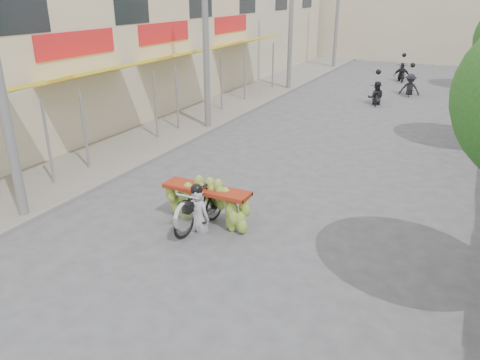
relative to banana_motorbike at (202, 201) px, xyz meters
name	(u,v)px	position (x,y,z in m)	size (l,w,h in m)	color
sidewalk_left	(211,108)	(-5.79, 10.43, -0.61)	(4.00, 60.00, 0.12)	gray
shophouse_row_left	(108,41)	(-10.77, 9.41, 2.33)	(9.77, 40.00, 6.00)	beige
far_building	(432,14)	(1.21, 33.43, 2.83)	(20.00, 6.00, 7.00)	beige
utility_pole_mid	(205,25)	(-4.19, 7.43, 3.36)	(0.60, 0.24, 8.00)	slate
utility_pole_far	(291,15)	(-4.19, 16.43, 3.36)	(0.60, 0.24, 8.00)	slate
utility_pole_back	(338,9)	(-4.19, 25.43, 3.36)	(0.60, 0.24, 8.00)	slate
banana_motorbike	(202,201)	(0.00, 0.00, 0.00)	(2.20, 1.92, 1.96)	black
bg_motorbike_a	(377,89)	(0.96, 15.00, 0.08)	(0.91, 1.63, 1.95)	black
bg_motorbike_b	(411,80)	(2.13, 18.05, 0.16)	(1.11, 1.92, 1.95)	black
bg_motorbike_c	(402,68)	(1.08, 22.14, 0.11)	(1.06, 1.78, 1.95)	black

